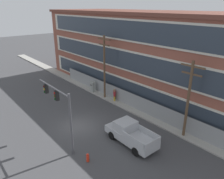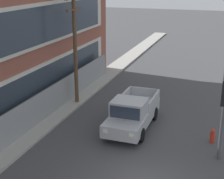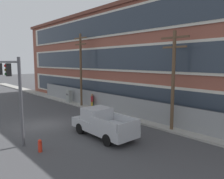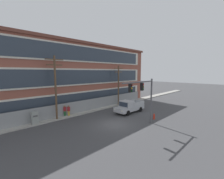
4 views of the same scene
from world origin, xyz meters
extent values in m
cylinder|color=#4C4C51|center=(15.76, 7.46, 0.98)|extent=(0.06, 0.06, 1.97)
cylinder|color=#4C4C51|center=(3.68, -2.92, 2.84)|extent=(0.20, 0.20, 5.68)
cube|color=#B2B5BA|center=(5.76, 2.06, 0.75)|extent=(5.39, 2.09, 0.70)
cube|color=#B2B5BA|center=(5.01, 2.07, 1.55)|extent=(1.63, 1.89, 0.90)
cube|color=#283342|center=(4.18, 2.08, 1.55)|extent=(0.08, 1.67, 0.67)
cube|color=#B2B5BA|center=(6.96, 1.09, 1.38)|extent=(2.69, 0.15, 0.56)
cube|color=#B2B5BA|center=(6.98, 3.01, 1.38)|extent=(2.69, 0.15, 0.56)
cube|color=#B2B5BA|center=(8.41, 2.04, 1.38)|extent=(0.12, 1.96, 0.56)
cylinder|color=black|center=(4.14, 1.14, 0.40)|extent=(0.80, 0.27, 0.80)
cylinder|color=black|center=(4.16, 3.02, 0.40)|extent=(0.80, 0.27, 0.80)
cylinder|color=black|center=(7.36, 1.11, 0.40)|extent=(0.80, 0.27, 0.80)
cylinder|color=black|center=(7.38, 2.99, 0.40)|extent=(0.80, 0.27, 0.80)
cube|color=white|center=(3.04, 1.38, 0.85)|extent=(0.06, 0.24, 0.16)
cube|color=white|center=(3.06, 2.81, 0.85)|extent=(0.06, 0.24, 0.16)
cylinder|color=brown|center=(8.34, 6.83, 3.84)|extent=(0.26, 0.26, 7.68)
cube|color=brown|center=(8.34, 6.83, 6.48)|extent=(1.98, 0.14, 0.14)
cylinder|color=red|center=(5.35, -2.50, 0.29)|extent=(0.24, 0.24, 0.58)
sphere|color=red|center=(5.35, -2.50, 0.67)|extent=(0.22, 0.22, 0.22)
camera|label=1|loc=(17.98, -10.47, 12.18)|focal=35.00mm
camera|label=2|loc=(-12.15, -2.82, 8.59)|focal=55.00mm
camera|label=3|loc=(17.62, -7.59, 5.39)|focal=35.00mm
camera|label=4|loc=(-13.05, -12.41, 6.54)|focal=24.00mm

